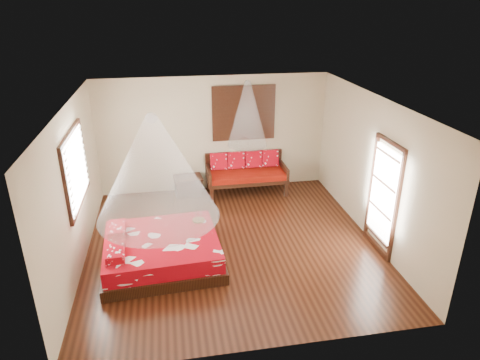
% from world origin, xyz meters
% --- Properties ---
extents(room, '(5.54, 5.54, 2.84)m').
position_xyz_m(room, '(0.00, 0.00, 1.40)').
color(room, black).
rests_on(room, ground).
extents(bed, '(2.18, 1.99, 0.64)m').
position_xyz_m(bed, '(-1.35, -0.40, 0.25)').
color(bed, black).
rests_on(bed, floor).
extents(daybed, '(1.92, 0.85, 0.97)m').
position_xyz_m(daybed, '(0.73, 2.39, 0.52)').
color(daybed, black).
rests_on(daybed, floor).
extents(storage_chest, '(0.71, 0.55, 0.46)m').
position_xyz_m(storage_chest, '(-0.68, 2.45, 0.23)').
color(storage_chest, black).
rests_on(storage_chest, floor).
extents(shutter_panel, '(1.52, 0.06, 1.32)m').
position_xyz_m(shutter_panel, '(0.73, 2.72, 1.90)').
color(shutter_panel, black).
rests_on(shutter_panel, wall_back).
extents(window_left, '(0.10, 1.74, 1.34)m').
position_xyz_m(window_left, '(-2.71, 0.20, 1.70)').
color(window_left, black).
rests_on(window_left, wall_left).
extents(glazed_door, '(0.08, 1.02, 2.16)m').
position_xyz_m(glazed_door, '(2.72, -0.60, 1.07)').
color(glazed_door, black).
rests_on(glazed_door, floor).
extents(wine_tray, '(0.24, 0.24, 0.20)m').
position_xyz_m(wine_tray, '(-0.63, 0.14, 0.55)').
color(wine_tray, brown).
rests_on(wine_tray, bed).
extents(mosquito_net_main, '(2.09, 2.09, 1.80)m').
position_xyz_m(mosquito_net_main, '(-1.33, -0.40, 1.85)').
color(mosquito_net_main, white).
rests_on(mosquito_net_main, ceiling).
extents(mosquito_net_daybed, '(0.92, 0.92, 1.50)m').
position_xyz_m(mosquito_net_daybed, '(0.73, 2.25, 2.00)').
color(mosquito_net_daybed, white).
rests_on(mosquito_net_daybed, ceiling).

